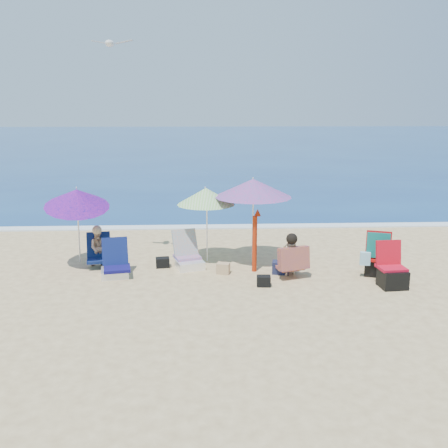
{
  "coord_description": "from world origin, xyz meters",
  "views": [
    {
      "loc": [
        -0.77,
        -9.51,
        3.64
      ],
      "look_at": [
        -0.3,
        1.0,
        1.1
      ],
      "focal_mm": 38.89,
      "sensor_mm": 36.0,
      "label": 1
    }
  ],
  "objects_px": {
    "person_left": "(99,247)",
    "chair_navy": "(115,267)",
    "umbrella_blue": "(77,198)",
    "umbrella_striped": "(206,196)",
    "person_center": "(291,255)",
    "umbrella_turquoise": "(253,188)",
    "seagull": "(110,43)",
    "chair_rainbow": "(188,258)",
    "camp_chair_right": "(377,259)",
    "camp_chair_left": "(392,274)",
    "furled_umbrella": "(255,238)"
  },
  "relations": [
    {
      "from": "furled_umbrella",
      "to": "camp_chair_right",
      "type": "relative_size",
      "value": 1.41
    },
    {
      "from": "umbrella_turquoise",
      "to": "person_center",
      "type": "bearing_deg",
      "value": -53.91
    },
    {
      "from": "person_center",
      "to": "camp_chair_right",
      "type": "bearing_deg",
      "value": 0.65
    },
    {
      "from": "chair_navy",
      "to": "camp_chair_left",
      "type": "xyz_separation_m",
      "value": [
        5.84,
        -0.92,
        0.07
      ]
    },
    {
      "from": "camp_chair_left",
      "to": "umbrella_turquoise",
      "type": "bearing_deg",
      "value": 147.57
    },
    {
      "from": "camp_chair_left",
      "to": "person_left",
      "type": "relative_size",
      "value": 0.94
    },
    {
      "from": "furled_umbrella",
      "to": "umbrella_turquoise",
      "type": "bearing_deg",
      "value": 89.88
    },
    {
      "from": "umbrella_striped",
      "to": "person_left",
      "type": "height_order",
      "value": "umbrella_striped"
    },
    {
      "from": "umbrella_blue",
      "to": "furled_umbrella",
      "type": "distance_m",
      "value": 4.14
    },
    {
      "from": "umbrella_blue",
      "to": "chair_rainbow",
      "type": "distance_m",
      "value": 2.87
    },
    {
      "from": "camp_chair_left",
      "to": "camp_chair_right",
      "type": "height_order",
      "value": "camp_chair_right"
    },
    {
      "from": "person_left",
      "to": "chair_rainbow",
      "type": "bearing_deg",
      "value": -3.47
    },
    {
      "from": "umbrella_striped",
      "to": "person_center",
      "type": "xyz_separation_m",
      "value": [
        1.85,
        -1.19,
        -1.11
      ]
    },
    {
      "from": "chair_navy",
      "to": "camp_chair_left",
      "type": "bearing_deg",
      "value": -8.98
    },
    {
      "from": "person_left",
      "to": "umbrella_turquoise",
      "type": "bearing_deg",
      "value": 1.58
    },
    {
      "from": "umbrella_striped",
      "to": "umbrella_blue",
      "type": "bearing_deg",
      "value": -174.29
    },
    {
      "from": "umbrella_striped",
      "to": "person_center",
      "type": "bearing_deg",
      "value": -32.8
    },
    {
      "from": "chair_navy",
      "to": "person_left",
      "type": "relative_size",
      "value": 0.82
    },
    {
      "from": "chair_rainbow",
      "to": "person_left",
      "type": "xyz_separation_m",
      "value": [
        -2.08,
        0.13,
        0.23
      ]
    },
    {
      "from": "umbrella_turquoise",
      "to": "umbrella_blue",
      "type": "relative_size",
      "value": 1.03
    },
    {
      "from": "chair_rainbow",
      "to": "camp_chair_left",
      "type": "xyz_separation_m",
      "value": [
        4.26,
        -1.51,
        0.06
      ]
    },
    {
      "from": "chair_navy",
      "to": "umbrella_turquoise",
      "type": "bearing_deg",
      "value": 14.59
    },
    {
      "from": "umbrella_blue",
      "to": "chair_navy",
      "type": "distance_m",
      "value": 1.82
    },
    {
      "from": "seagull",
      "to": "umbrella_blue",
      "type": "bearing_deg",
      "value": -164.39
    },
    {
      "from": "umbrella_turquoise",
      "to": "camp_chair_right",
      "type": "height_order",
      "value": "umbrella_turquoise"
    },
    {
      "from": "umbrella_striped",
      "to": "person_center",
      "type": "distance_m",
      "value": 2.46
    },
    {
      "from": "camp_chair_left",
      "to": "person_center",
      "type": "height_order",
      "value": "person_center"
    },
    {
      "from": "chair_rainbow",
      "to": "person_center",
      "type": "distance_m",
      "value": 2.43
    },
    {
      "from": "chair_rainbow",
      "to": "camp_chair_right",
      "type": "xyz_separation_m",
      "value": [
        4.2,
        -0.78,
        0.14
      ]
    },
    {
      "from": "person_center",
      "to": "person_left",
      "type": "relative_size",
      "value": 1.02
    },
    {
      "from": "umbrella_striped",
      "to": "camp_chair_left",
      "type": "distance_m",
      "value": 4.47
    },
    {
      "from": "umbrella_blue",
      "to": "seagull",
      "type": "distance_m",
      "value": 3.47
    },
    {
      "from": "furled_umbrella",
      "to": "chair_navy",
      "type": "xyz_separation_m",
      "value": [
        -3.11,
        -0.21,
        -0.56
      ]
    },
    {
      "from": "person_left",
      "to": "person_center",
      "type": "bearing_deg",
      "value": -12.04
    },
    {
      "from": "seagull",
      "to": "umbrella_striped",
      "type": "bearing_deg",
      "value": 1.31
    },
    {
      "from": "umbrella_turquoise",
      "to": "umbrella_striped",
      "type": "bearing_deg",
      "value": 171.66
    },
    {
      "from": "chair_navy",
      "to": "person_center",
      "type": "height_order",
      "value": "person_center"
    },
    {
      "from": "chair_rainbow",
      "to": "person_center",
      "type": "relative_size",
      "value": 0.96
    },
    {
      "from": "umbrella_striped",
      "to": "furled_umbrella",
      "type": "distance_m",
      "value": 1.56
    },
    {
      "from": "umbrella_turquoise",
      "to": "umbrella_blue",
      "type": "xyz_separation_m",
      "value": [
        -4.03,
        -0.13,
        -0.18
      ]
    },
    {
      "from": "chair_navy",
      "to": "camp_chair_right",
      "type": "bearing_deg",
      "value": -1.95
    },
    {
      "from": "umbrella_blue",
      "to": "umbrella_turquoise",
      "type": "bearing_deg",
      "value": 1.89
    },
    {
      "from": "chair_navy",
      "to": "person_left",
      "type": "xyz_separation_m",
      "value": [
        -0.49,
        0.71,
        0.24
      ]
    },
    {
      "from": "umbrella_blue",
      "to": "chair_navy",
      "type": "xyz_separation_m",
      "value": [
        0.91,
        -0.68,
        -1.42
      ]
    },
    {
      "from": "umbrella_blue",
      "to": "seagull",
      "type": "relative_size",
      "value": 2.19
    },
    {
      "from": "person_left",
      "to": "seagull",
      "type": "height_order",
      "value": "seagull"
    },
    {
      "from": "furled_umbrella",
      "to": "seagull",
      "type": "height_order",
      "value": "seagull"
    },
    {
      "from": "person_center",
      "to": "umbrella_striped",
      "type": "bearing_deg",
      "value": 147.2
    },
    {
      "from": "chair_navy",
      "to": "person_left",
      "type": "distance_m",
      "value": 0.9
    },
    {
      "from": "person_left",
      "to": "chair_navy",
      "type": "bearing_deg",
      "value": -55.33
    }
  ]
}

